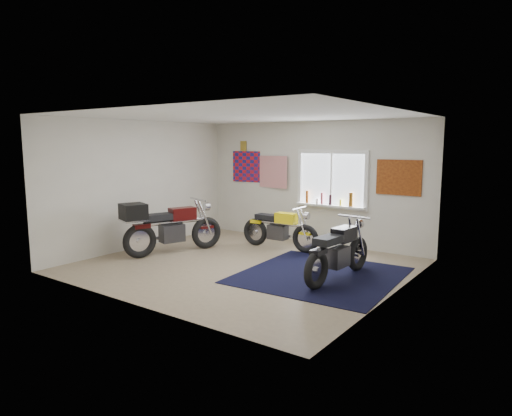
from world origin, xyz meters
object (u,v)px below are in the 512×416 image
Objects in this scene: yellow_triumph at (279,230)px; maroon_tourer at (166,226)px; black_chrome_bike at (338,253)px; navy_rug at (320,275)px.

yellow_triumph is 0.88× the size of maroon_tourer.
maroon_tourer is at bearing -134.16° from yellow_triumph.
maroon_tourer reaches higher than black_chrome_bike.
black_chrome_bike is at bearing -62.69° from maroon_tourer.
maroon_tourer is at bearing -171.69° from navy_rug.
maroon_tourer is (-3.23, -0.47, 0.56)m from navy_rug.
navy_rug is at bearing -61.64° from maroon_tourer.
yellow_triumph is 0.94× the size of black_chrome_bike.
navy_rug is 3.31m from maroon_tourer.
navy_rug is 0.54m from black_chrome_bike.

